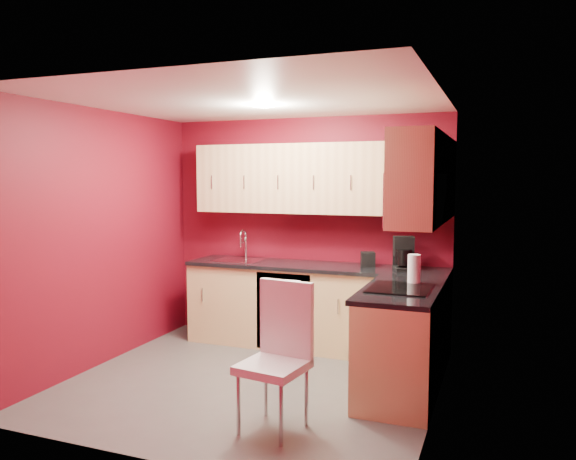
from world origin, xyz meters
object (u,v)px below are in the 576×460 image
Objects in this scene: microwave at (416,199)px; napkin_holder at (368,259)px; dining_chair at (273,358)px; paper_towel at (414,269)px; coffee_maker at (405,254)px; sink at (239,257)px.

microwave reaches higher than napkin_holder.
napkin_holder is at bearing 120.58° from microwave.
napkin_holder is 0.14× the size of dining_chair.
microwave is 2.93× the size of paper_towel.
coffee_maker reaches higher than dining_chair.
sink is 3.43× the size of napkin_holder.
sink reaches higher than napkin_holder.
sink is at bearing 154.40° from microwave.
sink reaches higher than dining_chair.
coffee_maker is at bearing -13.23° from napkin_holder.
microwave is at bearing 58.55° from dining_chair.
dining_chair is at bearing -127.50° from coffee_maker.
sink is at bearing 130.38° from dining_chair.
microwave is 0.71× the size of dining_chair.
napkin_holder is at bearing 92.76° from dining_chair.
paper_towel is (0.20, -0.71, -0.04)m from coffee_maker.
microwave is at bearing -96.85° from coffee_maker.
dining_chair is at bearing -122.31° from paper_towel.
paper_towel reaches higher than dining_chair.
microwave is 1.46× the size of sink.
coffee_maker is 2.21× the size of napkin_holder.
coffee_maker is (1.86, -0.02, 0.13)m from sink.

